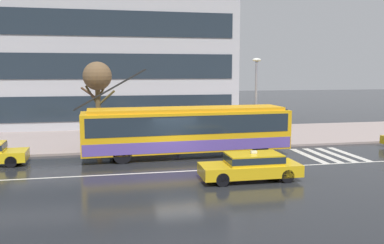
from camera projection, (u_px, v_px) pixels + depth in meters
ground_plane at (178, 166)px, 21.89m from camera, size 160.00×160.00×0.00m
sidewalk_slab at (159, 138)px, 30.66m from camera, size 80.00×10.00×0.14m
crosswalk_stripe_edge_near at (308, 156)px, 24.48m from camera, size 0.44×4.40×0.01m
crosswalk_stripe_inner_a at (322, 155)px, 24.66m from camera, size 0.44×4.40×0.01m
crosswalk_stripe_center at (335, 155)px, 24.83m from camera, size 0.44×4.40×0.01m
crosswalk_stripe_inner_b at (348, 154)px, 25.01m from camera, size 0.44×4.40×0.01m
lane_centre_line at (182, 171)px, 20.72m from camera, size 72.00×0.14×0.01m
trolleybus at (188, 130)px, 24.24m from camera, size 12.79×3.00×5.24m
taxi_oncoming_near at (251, 165)px, 19.00m from camera, size 4.69×1.78×1.39m
bus_shelter at (148, 118)px, 27.17m from camera, size 4.23×1.73×2.42m
pedestrian_at_shelter at (178, 128)px, 28.74m from camera, size 0.50×0.50×1.65m
pedestrian_approaching_curb at (128, 121)px, 27.77m from camera, size 1.36×1.36×1.93m
pedestrian_walking_past at (110, 126)px, 25.62m from camera, size 1.34×1.34×1.91m
street_lamp at (256, 93)px, 26.98m from camera, size 0.60×0.32×5.82m
street_tree_bare at (97, 79)px, 26.59m from camera, size 2.24×1.89×5.59m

